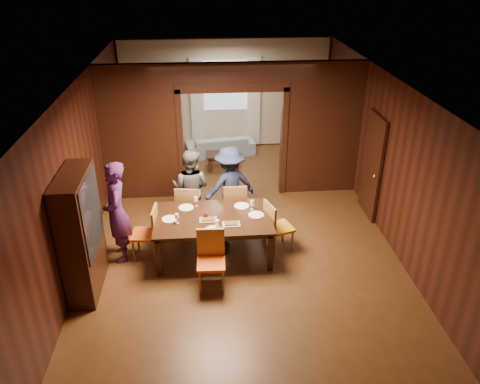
{
  "coord_description": "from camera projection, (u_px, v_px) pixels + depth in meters",
  "views": [
    {
      "loc": [
        -0.59,
        -7.72,
        4.86
      ],
      "look_at": [
        -0.0,
        -0.4,
        1.05
      ],
      "focal_mm": 35.0,
      "sensor_mm": 36.0,
      "label": 1
    }
  ],
  "objects": [
    {
      "name": "plate_far_r",
      "position": [
        242.0,
        206.0,
        8.41
      ],
      "size": [
        0.27,
        0.27,
        0.01
      ],
      "primitive_type": "cylinder",
      "color": "white",
      "rests_on": "dining_table"
    },
    {
      "name": "plate_right",
      "position": [
        256.0,
        215.0,
        8.12
      ],
      "size": [
        0.27,
        0.27,
        0.01
      ],
      "primitive_type": "cylinder",
      "color": "silver",
      "rests_on": "dining_table"
    },
    {
      "name": "wineglass_right",
      "position": [
        252.0,
        205.0,
        8.26
      ],
      "size": [
        0.08,
        0.08,
        0.18
      ],
      "primitive_type": null,
      "color": "white",
      "rests_on": "dining_table"
    },
    {
      "name": "serving_bowl",
      "position": [
        221.0,
        211.0,
        8.19
      ],
      "size": [
        0.28,
        0.28,
        0.07
      ],
      "primitive_type": "imported",
      "color": "black",
      "rests_on": "dining_table"
    },
    {
      "name": "window_far",
      "position": [
        225.0,
        86.0,
        12.26
      ],
      "size": [
        1.2,
        0.03,
        1.3
      ],
      "primitive_type": "cube",
      "color": "silver",
      "rests_on": "back_wall"
    },
    {
      "name": "plate_near",
      "position": [
        213.0,
        230.0,
        7.69
      ],
      "size": [
        0.27,
        0.27,
        0.01
      ],
      "primitive_type": "cylinder",
      "color": "silver",
      "rests_on": "dining_table"
    },
    {
      "name": "ceiling",
      "position": [
        238.0,
        82.0,
        7.77
      ],
      "size": [
        5.5,
        9.0,
        0.02
      ],
      "primitive_type": "cube",
      "color": "silver",
      "rests_on": "room_walls"
    },
    {
      "name": "condiment_jar",
      "position": [
        206.0,
        215.0,
        8.02
      ],
      "size": [
        0.08,
        0.08,
        0.11
      ],
      "primitive_type": null,
      "color": "#482710",
      "rests_on": "dining_table"
    },
    {
      "name": "person_grey",
      "position": [
        191.0,
        188.0,
        8.97
      ],
      "size": [
        0.93,
        0.83,
        1.58
      ],
      "primitive_type": "imported",
      "rotation": [
        0.0,
        0.0,
        2.78
      ],
      "color": "#515258",
      "rests_on": "floor"
    },
    {
      "name": "dining_table",
      "position": [
        214.0,
        236.0,
        8.24
      ],
      "size": [
        2.02,
        1.25,
        0.76
      ],
      "primitive_type": "cube",
      "color": "black",
      "rests_on": "floor"
    },
    {
      "name": "room_walls",
      "position": [
        232.0,
        125.0,
        10.08
      ],
      "size": [
        5.52,
        9.01,
        2.9
      ],
      "color": "black",
      "rests_on": "floor"
    },
    {
      "name": "door_right",
      "position": [
        372.0,
        166.0,
        9.26
      ],
      "size": [
        0.06,
        0.9,
        2.1
      ],
      "primitive_type": "cube",
      "color": "black",
      "rests_on": "floor"
    },
    {
      "name": "person_purple",
      "position": [
        117.0,
        212.0,
        7.92
      ],
      "size": [
        0.56,
        0.73,
        1.81
      ],
      "primitive_type": "imported",
      "rotation": [
        0.0,
        0.0,
        -1.37
      ],
      "color": "#481C54",
      "rests_on": "floor"
    },
    {
      "name": "hutch",
      "position": [
        81.0,
        234.0,
        7.14
      ],
      "size": [
        0.4,
        1.2,
        2.0
      ],
      "primitive_type": "cube",
      "color": "black",
      "rests_on": "floor"
    },
    {
      "name": "floor",
      "position": [
        238.0,
        230.0,
        9.11
      ],
      "size": [
        9.0,
        9.0,
        0.0
      ],
      "primitive_type": "plane",
      "color": "#4A2E14",
      "rests_on": "ground"
    },
    {
      "name": "chair_far_r",
      "position": [
        234.0,
        204.0,
        9.03
      ],
      "size": [
        0.45,
        0.45,
        0.97
      ],
      "primitive_type": null,
      "rotation": [
        0.0,
        0.0,
        3.16
      ],
      "color": "red",
      "rests_on": "floor"
    },
    {
      "name": "person_navy",
      "position": [
        230.0,
        186.0,
        9.04
      ],
      "size": [
        1.17,
        0.91,
        1.6
      ],
      "primitive_type": "imported",
      "rotation": [
        0.0,
        0.0,
        3.48
      ],
      "color": "#1A2441",
      "rests_on": "floor"
    },
    {
      "name": "chair_right",
      "position": [
        279.0,
        226.0,
        8.33
      ],
      "size": [
        0.56,
        0.56,
        0.97
      ],
      "primitive_type": null,
      "rotation": [
        0.0,
        0.0,
        1.9
      ],
      "color": "orange",
      "rests_on": "floor"
    },
    {
      "name": "platter_a",
      "position": [
        208.0,
        219.0,
        7.96
      ],
      "size": [
        0.3,
        0.2,
        0.04
      ],
      "primitive_type": "cube",
      "color": "gray",
      "rests_on": "dining_table"
    },
    {
      "name": "tumbler",
      "position": [
        217.0,
        224.0,
        7.73
      ],
      "size": [
        0.07,
        0.07,
        0.14
      ],
      "primitive_type": "cylinder",
      "color": "silver",
      "rests_on": "dining_table"
    },
    {
      "name": "plate_far_l",
      "position": [
        186.0,
        207.0,
        8.35
      ],
      "size": [
        0.27,
        0.27,
        0.01
      ],
      "primitive_type": "cylinder",
      "color": "white",
      "rests_on": "dining_table"
    },
    {
      "name": "wineglass_left",
      "position": [
        177.0,
        218.0,
        7.85
      ],
      "size": [
        0.08,
        0.08,
        0.18
      ],
      "primitive_type": null,
      "color": "white",
      "rests_on": "dining_table"
    },
    {
      "name": "curtain_right",
      "position": [
        254.0,
        102.0,
        12.48
      ],
      "size": [
        0.35,
        0.06,
        2.4
      ],
      "primitive_type": "cube",
      "color": "white",
      "rests_on": "back_wall"
    },
    {
      "name": "plate_left",
      "position": [
        170.0,
        219.0,
        8.0
      ],
      "size": [
        0.27,
        0.27,
        0.01
      ],
      "primitive_type": "cylinder",
      "color": "white",
      "rests_on": "dining_table"
    },
    {
      "name": "wineglass_far",
      "position": [
        196.0,
        201.0,
        8.38
      ],
      "size": [
        0.08,
        0.08,
        0.18
      ],
      "primitive_type": null,
      "color": "silver",
      "rests_on": "dining_table"
    },
    {
      "name": "chair_left",
      "position": [
        145.0,
        233.0,
        8.13
      ],
      "size": [
        0.48,
        0.48,
        0.97
      ],
      "primitive_type": null,
      "rotation": [
        0.0,
        0.0,
        -1.67
      ],
      "color": "#E15515",
      "rests_on": "floor"
    },
    {
      "name": "sofa",
      "position": [
        220.0,
        145.0,
        12.38
      ],
      "size": [
        1.88,
        0.97,
        0.52
      ],
      "primitive_type": "imported",
      "rotation": [
        0.0,
        0.0,
        3.3
      ],
      "color": "#92ABC0",
      "rests_on": "floor"
    },
    {
      "name": "chair_near",
      "position": [
        211.0,
        262.0,
        7.37
      ],
      "size": [
        0.45,
        0.45,
        0.97
      ],
      "primitive_type": null,
      "rotation": [
        0.0,
        0.0,
        -0.03
      ],
      "color": "orange",
      "rests_on": "floor"
    },
    {
      "name": "coffee_table",
      "position": [
        223.0,
        161.0,
        11.6
      ],
      "size": [
        0.8,
        0.5,
        0.4
      ],
      "primitive_type": "cube",
      "color": "black",
      "rests_on": "floor"
    },
    {
      "name": "platter_b",
      "position": [
        231.0,
        224.0,
        7.84
      ],
      "size": [
        0.3,
        0.2,
        0.04
      ],
      "primitive_type": "cube",
      "color": "gray",
      "rests_on": "dining_table"
    },
    {
      "name": "curtain_left",
      "position": [
        197.0,
        103.0,
        12.37
      ],
      "size": [
        0.35,
        0.06,
        2.4
      ],
      "primitive_type": "cube",
      "color": "white",
      "rests_on": "back_wall"
    },
    {
      "name": "chair_far_l",
      "position": [
        189.0,
        207.0,
        8.94
      ],
      "size": [
        0.51,
        0.51,
        0.97
      ],
      "primitive_type": null,
      "rotation": [
        0.0,
        0.0,
        2.97
      ],
      "color": "red",
      "rests_on": "floor"
    }
  ]
}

